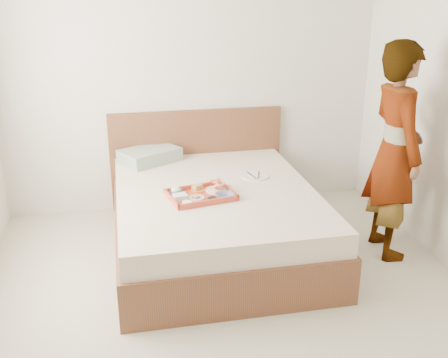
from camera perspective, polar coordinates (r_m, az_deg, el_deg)
name	(u,v)px	position (r m, az deg, el deg)	size (l,w,h in m)	color
ground	(240,320)	(3.55, 1.70, -15.09)	(3.50, 4.00, 0.01)	#BCB49F
wall_back	(191,72)	(4.91, -3.59, 11.53)	(3.50, 0.01, 2.60)	silver
bed	(216,219)	(4.27, -0.93, -4.43)	(1.65, 2.00, 0.53)	brown
headboard	(197,158)	(5.08, -2.99, 2.27)	(1.65, 0.06, 0.95)	brown
pillow	(150,155)	(4.84, -8.09, 2.57)	(0.50, 0.34, 0.12)	#939C90
tray	(201,195)	(4.00, -2.52, -1.72)	(0.49, 0.35, 0.04)	#CB4D2C
prawn_plate	(216,190)	(4.10, -0.88, -1.20)	(0.17, 0.17, 0.01)	white
navy_bowl_big	(225,196)	(3.96, 0.14, -1.84)	(0.14, 0.14, 0.03)	navy
sauce_dish	(212,199)	(3.90, -1.31, -2.23)	(0.07, 0.07, 0.03)	black
meat_plate	(197,198)	(3.96, -3.00, -2.06)	(0.12, 0.12, 0.01)	white
bread_plate	(198,190)	(4.11, -2.84, -1.20)	(0.12, 0.12, 0.01)	orange
salad_bowl	(176,192)	(4.05, -5.25, -1.41)	(0.11, 0.11, 0.03)	navy
plastic_tub	(180,197)	(3.93, -4.81, -1.98)	(0.10, 0.08, 0.04)	silver
cheese_round	(187,203)	(3.85, -4.05, -2.63)	(0.07, 0.07, 0.02)	white
dinner_plate	(255,176)	(4.44, 3.41, 0.31)	(0.23, 0.23, 0.01)	white
person	(395,152)	(4.25, 18.12, 2.85)	(0.62, 0.41, 1.70)	silver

